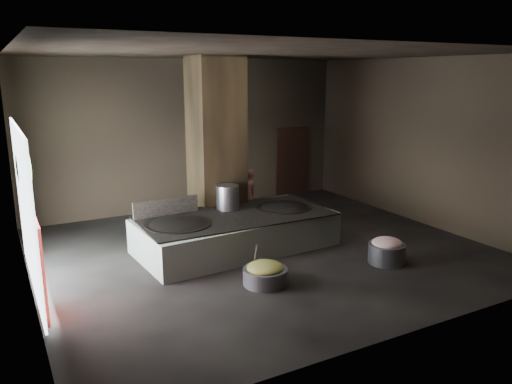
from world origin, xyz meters
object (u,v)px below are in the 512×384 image
wok_left (178,227)px  cook (248,195)px  stock_pot (228,197)px  wok_right (284,210)px  veg_basin (265,276)px  hearth_platform (236,232)px  meat_basin (387,253)px

wok_left → cook: (2.69, 1.83, 0.02)m
stock_pot → wok_right: bearing=-21.0°
cook → wok_right: bearing=76.8°
cook → veg_basin: (-1.66, -3.92, -0.60)m
cook → stock_pot: bearing=29.2°
wok_left → wok_right: bearing=2.0°
hearth_platform → wok_right: size_ratio=3.41×
cook → veg_basin: 4.30m
veg_basin → meat_basin: 2.92m
stock_pot → cook: size_ratio=0.39×
hearth_platform → wok_right: bearing=-1.6°
wok_right → meat_basin: size_ratio=1.68×
hearth_platform → wok_left: 1.49m
wok_left → veg_basin: 2.41m
wok_right → veg_basin: wok_right is taller
veg_basin → meat_basin: (2.91, -0.28, 0.06)m
hearth_platform → veg_basin: 2.20m
hearth_platform → wok_left: (-1.45, -0.05, 0.35)m
stock_pot → cook: bearing=45.9°
stock_pot → cook: 1.75m
wok_left → cook: cook is taller
wok_right → cook: size_ratio=0.88×
hearth_platform → wok_right: (1.35, 0.05, 0.35)m
wok_left → meat_basin: bearing=-31.0°
stock_pot → hearth_platform: bearing=-95.2°
hearth_platform → meat_basin: bearing=-47.8°
hearth_platform → wok_left: bearing=178.2°
hearth_platform → wok_left: wok_left is taller
hearth_platform → cook: (1.24, 1.78, 0.37)m
hearth_platform → cook: cook is taller
wok_right → meat_basin: bearing=-65.0°
stock_pot → veg_basin: (-0.46, -2.69, -0.97)m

